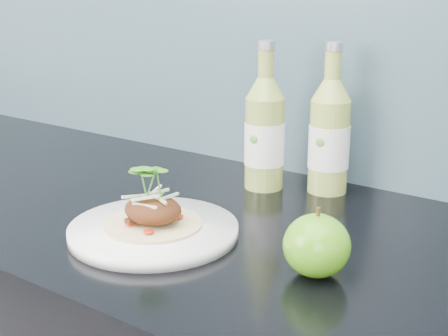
% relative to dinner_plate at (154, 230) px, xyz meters
% --- Properties ---
extents(dinner_plate, '(0.32, 0.32, 0.02)m').
position_rel_dinner_plate_xyz_m(dinner_plate, '(0.00, 0.00, 0.00)').
color(dinner_plate, white).
rests_on(dinner_plate, kitchen_counter).
extents(pork_taco, '(0.14, 0.14, 0.09)m').
position_rel_dinner_plate_xyz_m(pork_taco, '(0.00, 0.00, 0.04)').
color(pork_taco, tan).
rests_on(pork_taco, dinner_plate).
extents(green_apple, '(0.11, 0.11, 0.09)m').
position_rel_dinner_plate_xyz_m(green_apple, '(0.24, 0.02, 0.03)').
color(green_apple, '#3F8F0F').
rests_on(green_apple, kitchen_counter).
extents(cider_bottle_left, '(0.09, 0.09, 0.25)m').
position_rel_dinner_plate_xyz_m(cider_bottle_left, '(0.01, 0.28, 0.09)').
color(cider_bottle_left, '#8FA545').
rests_on(cider_bottle_left, kitchen_counter).
extents(cider_bottle_right, '(0.08, 0.08, 0.25)m').
position_rel_dinner_plate_xyz_m(cider_bottle_right, '(0.11, 0.32, 0.09)').
color(cider_bottle_right, '#9EB049').
rests_on(cider_bottle_right, kitchen_counter).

